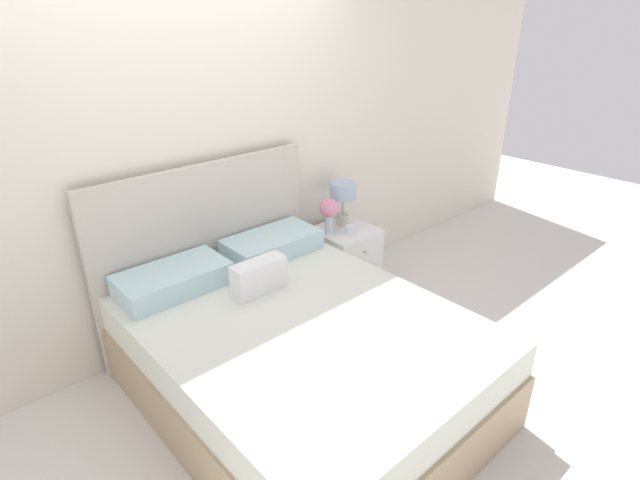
% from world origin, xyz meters
% --- Properties ---
extents(ground_plane, '(12.00, 12.00, 0.00)m').
position_xyz_m(ground_plane, '(0.00, 0.00, 0.00)').
color(ground_plane, silver).
extents(wall_back, '(8.00, 0.06, 2.60)m').
position_xyz_m(wall_back, '(0.00, 0.07, 1.30)').
color(wall_back, silver).
rests_on(wall_back, ground_plane).
extents(bed, '(1.61, 2.03, 1.25)m').
position_xyz_m(bed, '(0.00, -0.94, 0.32)').
color(bed, tan).
rests_on(bed, ground_plane).
extents(nightstand, '(0.46, 0.47, 0.54)m').
position_xyz_m(nightstand, '(1.11, -0.24, 0.27)').
color(nightstand, white).
rests_on(nightstand, ground_plane).
extents(table_lamp, '(0.21, 0.21, 0.36)m').
position_xyz_m(table_lamp, '(1.17, -0.15, 0.80)').
color(table_lamp, beige).
rests_on(table_lamp, nightstand).
extents(flower_vase, '(0.15, 0.15, 0.29)m').
position_xyz_m(flower_vase, '(0.97, -0.21, 0.73)').
color(flower_vase, silver).
rests_on(flower_vase, nightstand).
extents(teacup, '(0.10, 0.10, 0.07)m').
position_xyz_m(teacup, '(1.08, -0.33, 0.57)').
color(teacup, white).
rests_on(teacup, nightstand).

